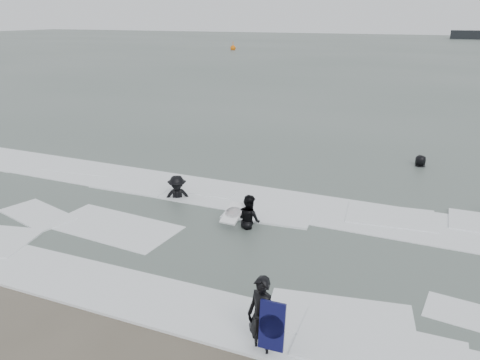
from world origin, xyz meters
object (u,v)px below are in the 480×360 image
at_px(surfer_breaker, 178,200).
at_px(surfer_wading, 249,228).
at_px(surfer_centre, 260,354).
at_px(surfer_right_far, 420,167).
at_px(buoy, 233,48).

bearing_deg(surfer_breaker, surfer_wading, -49.79).
distance_m(surfer_centre, surfer_right_far, 13.86).
height_order(surfer_wading, surfer_right_far, surfer_right_far).
height_order(surfer_centre, surfer_wading, surfer_centre).
height_order(surfer_centre, buoy, buoy).
xyz_separation_m(surfer_wading, surfer_right_far, (4.41, 8.56, 0.00)).
bearing_deg(buoy, surfer_breaker, -67.09).
bearing_deg(surfer_wading, surfer_breaker, 14.62).
bearing_deg(buoy, surfer_right_far, -59.02).
height_order(surfer_wading, buoy, buoy).
xyz_separation_m(surfer_centre, surfer_wading, (-2.38, 5.14, 0.00)).
bearing_deg(surfer_centre, surfer_right_far, 100.99).
bearing_deg(buoy, surfer_wading, -65.19).
distance_m(surfer_wading, surfer_breaker, 3.41).
bearing_deg(surfer_centre, surfer_wading, 134.27).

